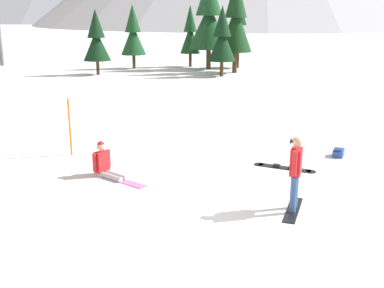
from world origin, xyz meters
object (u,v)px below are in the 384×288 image
Objects in this scene: loose_snowboard_near_left at (284,168)px; backpack_blue at (338,152)px; pine_tree_short at (209,18)px; pine_tree_leaning at (238,27)px; trail_marker_pole at (70,127)px; pine_tree_tall at (96,39)px; pine_tree_slender at (236,20)px; pine_tree_young at (133,34)px; snowboarder_foreground at (295,172)px; pine_tree_broad at (190,33)px; snowboarder_midground at (106,164)px; pine_tree_twin at (222,38)px.

backpack_blue is (1.85, 1.38, 0.12)m from loose_snowboard_near_left.
pine_tree_short is 2.75m from pine_tree_leaning.
trail_marker_pole is at bearing -175.87° from backpack_blue.
pine_tree_leaning is at bearing 27.92° from pine_tree_tall.
loose_snowboard_near_left is 0.31× the size of pine_tree_leaning.
pine_tree_slender is (-1.70, 23.13, 3.91)m from loose_snowboard_near_left.
pine_tree_young is 0.71× the size of pine_tree_slender.
pine_tree_leaning is 3.36m from pine_tree_slender.
pine_tree_tall is 0.64× the size of pine_tree_short.
pine_tree_tall is 11.73m from pine_tree_leaning.
loose_snowboard_near_left is 23.52m from pine_tree_slender.
snowboarder_foreground is 0.35× the size of pine_tree_young.
pine_tree_broad is 0.71× the size of pine_tree_slender.
snowboarder_midground is at bearing -92.81° from pine_tree_short.
backpack_blue is (6.99, 2.58, -0.22)m from snowboarder_midground.
pine_tree_short is (-5.70, 23.81, 3.94)m from backpack_blue.
pine_tree_young reaches higher than pine_tree_broad.
pine_tree_twin is at bearing -64.40° from pine_tree_broad.
snowboarder_midground is at bearing -97.49° from pine_tree_leaning.
pine_tree_young is 0.69× the size of pine_tree_short.
snowboarder_foreground is 26.49m from pine_tree_slender.
pine_tree_slender is at bearing 93.52° from snowboarder_foreground.
pine_tree_leaning reaches higher than backpack_blue.
loose_snowboard_near_left is at bearing -6.26° from trail_marker_pole.
snowboarder_midground is 0.33× the size of pine_tree_broad.
pine_tree_leaning reaches higher than pine_tree_young.
pine_tree_twin is 8.49m from pine_tree_young.
snowboarder_midground is at bearing -89.24° from pine_tree_broad.
pine_tree_slender is (10.15, 2.18, 1.34)m from pine_tree_tall.
pine_tree_twin is at bearing -29.63° from pine_tree_young.
pine_tree_slender is (-0.19, -3.30, 0.60)m from pine_tree_leaning.
pine_tree_broad is at bearing 90.76° from snowboarder_midground.
loose_snowboard_near_left is 2.31m from backpack_blue.
trail_marker_pole is 23.16m from pine_tree_slender.
trail_marker_pole is at bearing -102.94° from pine_tree_slender.
pine_tree_short is at bearing 83.02° from trail_marker_pole.
pine_tree_slender reaches higher than pine_tree_tall.
snowboarder_midground is at bearing -96.48° from pine_tree_twin.
pine_tree_tall is at bearing 124.99° from backpack_blue.
pine_tree_young is at bearing 109.36° from snowboarder_foreground.
backpack_blue reaches higher than loose_snowboard_near_left.
loose_snowboard_near_left is at bearing -81.32° from pine_tree_short.
pine_tree_broad is (-7.37, 25.56, 2.65)m from backpack_blue.
snowboarder_foreground is at bearing -113.16° from backpack_blue.
snowboarder_foreground reaches higher than backpack_blue.
trail_marker_pole is 0.40× the size of pine_tree_tall.
snowboarder_foreground reaches higher than snowboarder_midground.
pine_tree_twin is at bearing -101.48° from pine_tree_leaning.
snowboarder_foreground reaches higher than loose_snowboard_near_left.
pine_tree_young is 6.29m from pine_tree_short.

